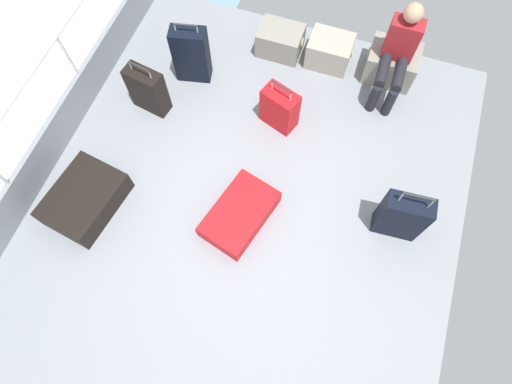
{
  "coord_description": "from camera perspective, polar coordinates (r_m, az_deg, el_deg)",
  "views": [
    {
      "loc": [
        0.64,
        -1.54,
        4.18
      ],
      "look_at": [
        0.09,
        0.08,
        0.25
      ],
      "focal_mm": 29.97,
      "sensor_mm": 36.0,
      "label": 1
    }
  ],
  "objects": [
    {
      "name": "suitcase_4",
      "position": [
        5.02,
        -14.26,
        13.04
      ],
      "size": [
        0.44,
        0.27,
        0.69
      ],
      "color": "black",
      "rests_on": "ground_plane"
    },
    {
      "name": "suitcase_1",
      "position": [
        4.35,
        -2.19,
        -2.97
      ],
      "size": [
        0.68,
        0.9,
        0.21
      ],
      "color": "red",
      "rests_on": "ground_plane"
    },
    {
      "name": "suitcase_5",
      "position": [
        4.72,
        -21.87,
        -0.91
      ],
      "size": [
        0.71,
        0.89,
        0.28
      ],
      "color": "black",
      "rests_on": "ground_plane"
    },
    {
      "name": "ground_plane",
      "position": [
        4.53,
        -1.35,
        -1.98
      ],
      "size": [
        4.4,
        5.2,
        0.06
      ],
      "primitive_type": "cube",
      "color": "gray"
    },
    {
      "name": "cargo_crate_1",
      "position": [
        5.44,
        9.79,
        18.05
      ],
      "size": [
        0.54,
        0.4,
        0.36
      ],
      "color": "#9E9989",
      "rests_on": "ground_plane"
    },
    {
      "name": "suitcase_2",
      "position": [
        5.15,
        -8.64,
        17.67
      ],
      "size": [
        0.43,
        0.29,
        0.81
      ],
      "color": "black",
      "rests_on": "ground_plane"
    },
    {
      "name": "gunwale_port",
      "position": [
        5.09,
        -25.27,
        6.69
      ],
      "size": [
        0.06,
        5.2,
        0.45
      ],
      "primitive_type": "cube",
      "color": "gray",
      "rests_on": "ground_plane"
    },
    {
      "name": "suitcase_0",
      "position": [
        4.78,
        3.18,
        11.08
      ],
      "size": [
        0.45,
        0.34,
        0.65
      ],
      "color": "red",
      "rests_on": "ground_plane"
    },
    {
      "name": "cargo_crate_2",
      "position": [
        5.47,
        17.63,
        16.07
      ],
      "size": [
        0.6,
        0.47,
        0.39
      ],
      "color": "gray",
      "rests_on": "ground_plane"
    },
    {
      "name": "suitcase_3",
      "position": [
        4.34,
        18.87,
        -3.09
      ],
      "size": [
        0.45,
        0.23,
        0.82
      ],
      "color": "black",
      "rests_on": "ground_plane"
    },
    {
      "name": "passenger_seated",
      "position": [
        5.07,
        18.45,
        17.29
      ],
      "size": [
        0.34,
        0.66,
        1.09
      ],
      "color": "maroon",
      "rests_on": "ground_plane"
    },
    {
      "name": "railing_port",
      "position": [
        4.67,
        -27.98,
        10.05
      ],
      "size": [
        0.04,
        4.2,
        1.02
      ],
      "color": "silver",
      "rests_on": "ground_plane"
    },
    {
      "name": "cargo_crate_0",
      "position": [
        5.5,
        3.27,
        19.52
      ],
      "size": [
        0.56,
        0.39,
        0.34
      ],
      "color": "gray",
      "rests_on": "ground_plane"
    }
  ]
}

